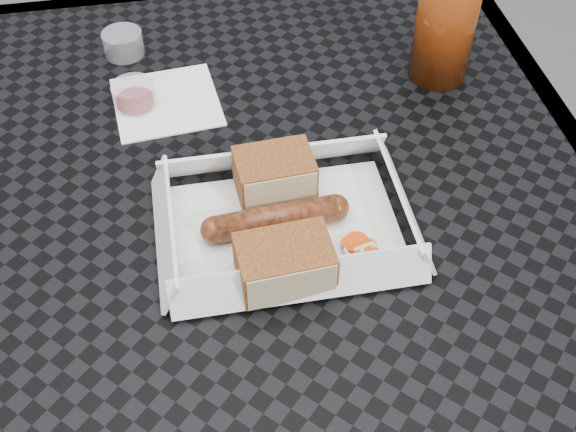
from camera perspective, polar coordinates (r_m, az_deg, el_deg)
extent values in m
cube|color=black|center=(0.77, -4.17, 2.23)|extent=(0.80, 0.80, 0.01)
cube|color=black|center=(1.08, -6.92, 16.58)|extent=(0.80, 0.03, 0.03)
cube|color=black|center=(0.88, 21.68, 4.93)|extent=(0.03, 0.80, 0.03)
cylinder|color=black|center=(1.32, -20.56, -0.41)|extent=(0.03, 0.03, 0.73)
cylinder|color=black|center=(1.34, 9.76, 3.55)|extent=(0.03, 0.03, 0.73)
cube|color=white|center=(0.72, -0.14, -0.91)|extent=(0.22, 0.15, 0.00)
cylinder|color=maroon|center=(0.70, -0.97, -0.21)|extent=(0.12, 0.04, 0.03)
sphere|color=maroon|center=(0.72, 3.77, 0.66)|extent=(0.03, 0.03, 0.03)
sphere|color=maroon|center=(0.70, -5.84, -1.11)|extent=(0.03, 0.03, 0.03)
cube|color=brown|center=(0.73, -1.07, 3.23)|extent=(0.08, 0.06, 0.05)
cube|color=brown|center=(0.66, -0.27, -3.73)|extent=(0.09, 0.06, 0.04)
cylinder|color=#F3400A|center=(0.70, 5.32, -2.64)|extent=(0.02, 0.02, 0.00)
torus|color=white|center=(0.70, 6.08, -2.90)|extent=(0.02, 0.02, 0.00)
cube|color=#B2D17F|center=(0.70, 6.16, -2.38)|extent=(0.02, 0.02, 0.00)
cube|color=white|center=(0.87, -9.58, 8.88)|extent=(0.13, 0.13, 0.00)
cylinder|color=maroon|center=(0.87, -12.06, 9.28)|extent=(0.05, 0.05, 0.03)
cylinder|color=silver|center=(0.95, -12.89, 13.16)|extent=(0.05, 0.05, 0.03)
cylinder|color=#602208|center=(0.88, 12.37, 14.71)|extent=(0.07, 0.07, 0.15)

